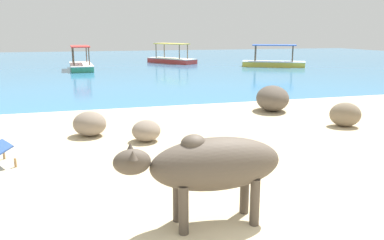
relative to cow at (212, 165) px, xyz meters
The scene contains 10 objects.
sand_beach 1.06m from the cow, 25.09° to the right, with size 18.00×14.00×0.04m, color #CCB78E.
water_surface 21.67m from the cow, 88.03° to the left, with size 60.00×36.00×0.03m, color teal.
cow is the anchor object (origin of this frame).
shore_rock_large 5.32m from the cow, 38.61° to the left, with size 0.65×0.51×0.52m, color #756651.
shore_rock_medium 4.19m from the cow, 106.12° to the left, with size 0.66×0.59×0.48m, color gray.
shore_rock_small 3.36m from the cow, 92.67° to the left, with size 0.54×0.53×0.40m, color gray.
shore_rock_flat 6.29m from the cow, 56.93° to the left, with size 1.07×0.83×0.65m, color brown.
boat_green 18.46m from the cow, 94.11° to the left, with size 1.32×3.72×1.29m.
boat_red 22.10m from the cow, 78.29° to the left, with size 2.95×3.72×1.29m.
boat_yellow 19.90m from the cow, 60.69° to the left, with size 3.78×2.77×1.29m.
Camera 1 is at (-1.96, -3.20, 2.03)m, focal length 35.94 mm.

